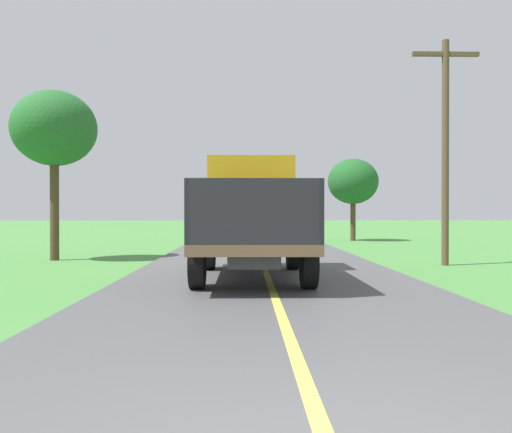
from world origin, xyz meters
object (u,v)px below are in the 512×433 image
at_px(roadside_tree_near_left, 353,182).
at_px(roadside_tree_mid_right, 54,129).
at_px(utility_pole_roadside, 445,143).
at_px(banana_truck_near, 252,214).

relative_size(roadside_tree_near_left, roadside_tree_mid_right, 0.82).
height_order(utility_pole_roadside, roadside_tree_near_left, utility_pole_roadside).
bearing_deg(roadside_tree_mid_right, roadside_tree_near_left, 43.93).
distance_m(banana_truck_near, roadside_tree_mid_right, 8.08).
bearing_deg(banana_truck_near, roadside_tree_near_left, 70.38).
xyz_separation_m(utility_pole_roadside, roadside_tree_near_left, (0.08, 13.30, -0.33)).
height_order(banana_truck_near, roadside_tree_mid_right, roadside_tree_mid_right).
height_order(roadside_tree_near_left, roadside_tree_mid_right, roadside_tree_mid_right).
distance_m(banana_truck_near, utility_pole_roadside, 6.46).
bearing_deg(roadside_tree_near_left, roadside_tree_mid_right, -136.07).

